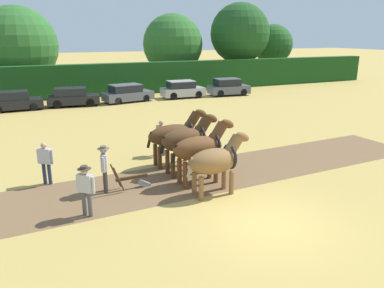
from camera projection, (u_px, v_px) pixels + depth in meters
ground_plane at (267, 223)px, 11.50m from camera, size 240.00×240.00×0.00m
plowed_furrow_strip at (66, 201)px, 13.03m from camera, size 32.66×4.94×0.01m
hedgerow at (97, 80)px, 34.84m from camera, size 64.95×1.20×2.98m
tree_left at (18, 46)px, 35.47m from camera, size 7.35×7.35×8.24m
tree_center_left at (173, 44)px, 42.16m from camera, size 6.71×6.71×7.87m
tree_center at (240, 33)px, 43.24m from camera, size 6.84×6.84×9.13m
tree_center_right at (273, 44)px, 47.70m from camera, size 4.98×4.98×6.86m
draft_horse_lead_left at (216, 160)px, 13.27m from camera, size 2.60×1.03×2.28m
draft_horse_lead_right at (201, 148)px, 14.26m from camera, size 2.76×1.02×2.51m
draft_horse_trail_left at (187, 140)px, 15.28m from camera, size 2.69×1.08×2.49m
draft_horse_trail_right at (175, 134)px, 16.32m from camera, size 2.95×1.04×2.47m
plow at (135, 180)px, 14.03m from camera, size 1.48×0.48×1.13m
farmer_at_plow at (104, 165)px, 13.50m from camera, size 0.44×0.66×1.76m
farmer_beside_team at (161, 135)px, 17.72m from camera, size 0.40×0.62×1.70m
farmer_onlooker_left at (86, 187)px, 11.69m from camera, size 0.50×0.49×1.70m
farmer_onlooker_right at (45, 160)px, 14.25m from camera, size 0.56×0.45×1.67m
parked_car_center_left at (14, 101)px, 28.39m from camera, size 3.97×1.96×1.46m
parked_car_center at (73, 97)px, 30.16m from camera, size 4.21×2.27×1.48m
parked_car_center_right at (127, 93)px, 32.00m from camera, size 4.41×2.50×1.51m
parked_car_right at (182, 90)px, 34.08m from camera, size 3.95×1.91×1.56m
parked_car_far_right at (228, 87)px, 35.47m from camera, size 3.97×2.10×1.60m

